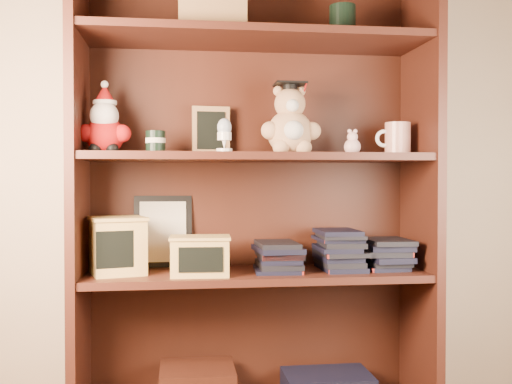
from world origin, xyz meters
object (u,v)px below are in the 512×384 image
bookcase (253,204)px  treats_box (118,245)px  teacher_mug (397,139)px  grad_teddy_bear (290,126)px

bookcase → treats_box: bearing=-173.6°
bookcase → teacher_mug: bearing=-5.8°
treats_box → teacher_mug: bearing=0.0°
grad_teddy_bear → treats_box: size_ratio=1.17×
bookcase → treats_box: 0.48m
treats_box → bookcase: bearing=6.4°
grad_teddy_bear → teacher_mug: (0.38, 0.01, -0.04)m
teacher_mug → treats_box: 1.02m
grad_teddy_bear → treats_box: (-0.58, 0.01, -0.40)m
grad_teddy_bear → teacher_mug: 0.38m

